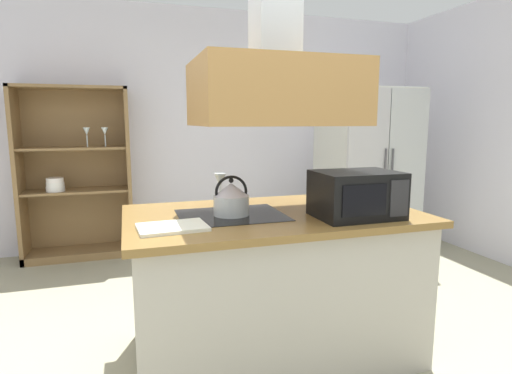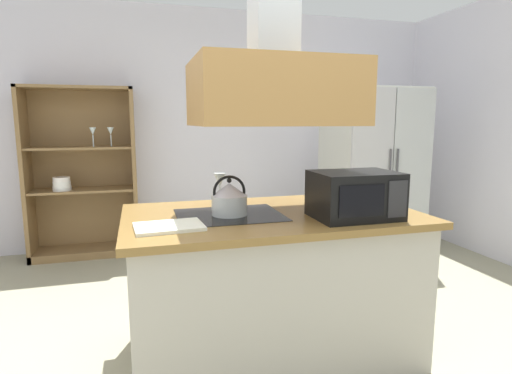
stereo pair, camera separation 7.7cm
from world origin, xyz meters
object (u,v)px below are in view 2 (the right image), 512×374
at_px(dish_cabinet, 83,183).
at_px(kettle, 229,199).
at_px(refrigerator, 372,174).
at_px(microwave, 355,195).
at_px(wine_glass_on_counter, 220,182).
at_px(cutting_board, 169,227).

distance_m(dish_cabinet, kettle, 2.66).
bearing_deg(kettle, refrigerator, 39.84).
relative_size(kettle, microwave, 0.50).
height_order(dish_cabinet, wine_glass_on_counter, dish_cabinet).
distance_m(refrigerator, cutting_board, 2.86).
bearing_deg(refrigerator, dish_cabinet, 163.89).
height_order(kettle, cutting_board, kettle).
distance_m(refrigerator, microwave, 2.19).
xyz_separation_m(kettle, cutting_board, (-0.36, -0.21, -0.09)).
bearing_deg(dish_cabinet, microwave, -56.98).
bearing_deg(kettle, wine_glass_on_counter, 89.03).
bearing_deg(refrigerator, microwave, -123.78).
distance_m(dish_cabinet, microwave, 3.20).
height_order(refrigerator, microwave, refrigerator).
bearing_deg(cutting_board, kettle, 29.87).
xyz_separation_m(dish_cabinet, wine_glass_on_counter, (1.08, -2.11, 0.27)).
bearing_deg(dish_cabinet, refrigerator, -16.11).
xyz_separation_m(refrigerator, microwave, (-1.22, -1.82, 0.15)).
height_order(cutting_board, wine_glass_on_counter, wine_glass_on_counter).
relative_size(dish_cabinet, microwave, 3.88).
height_order(dish_cabinet, microwave, dish_cabinet).
xyz_separation_m(refrigerator, kettle, (-1.88, -1.57, 0.11)).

